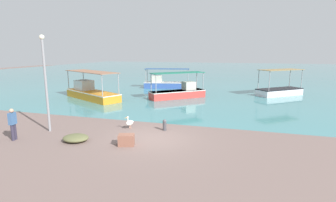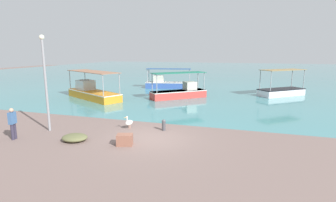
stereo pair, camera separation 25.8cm
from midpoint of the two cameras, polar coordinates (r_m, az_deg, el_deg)
ground at (r=14.17m, az=-3.71°, el=-8.18°), size 120.00×120.00×0.00m
harbor_water at (r=60.91m, az=12.11°, el=6.28°), size 110.00×90.00×0.00m
fishing_boat_far_left at (r=29.98m, az=22.86°, el=2.19°), size 5.00×4.63×2.71m
fishing_boat_center at (r=32.97m, az=-0.70°, el=3.89°), size 5.93×2.66×2.44m
fishing_boat_near_right at (r=26.73m, az=-16.68°, el=1.88°), size 7.11×5.04×2.68m
fishing_boat_outer at (r=26.00m, az=2.09°, el=2.00°), size 5.22×4.87×2.54m
pelican at (r=15.98m, az=-8.82°, el=-4.66°), size 0.44×0.79×0.80m
lamp_post at (r=16.38m, az=-25.55°, el=4.50°), size 0.28×0.28×5.49m
mooring_bollard at (r=15.44m, az=-1.23°, el=-5.14°), size 0.23×0.23×0.67m
fisherman_standing at (r=15.96m, az=-31.11°, el=-4.18°), size 0.29×0.43×1.69m
net_pile at (r=14.56m, az=-19.93°, el=-7.57°), size 1.35×1.15×0.35m
cargo_crate at (r=13.30m, az=-9.61°, el=-8.35°), size 0.90×0.75×0.55m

